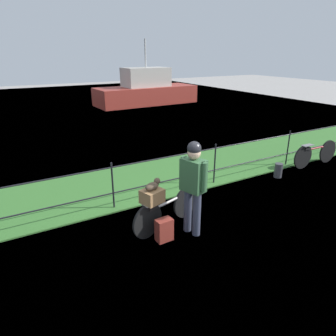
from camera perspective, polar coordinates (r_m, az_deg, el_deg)
name	(u,v)px	position (r m, az deg, el deg)	size (l,w,h in m)	color
ground_plane	(229,241)	(5.45, 11.39, -13.24)	(60.00, 60.00, 0.00)	#9E9993
grass_strip	(148,179)	(7.73, -3.72, -2.06)	(27.00, 2.40, 0.03)	#38702D
harbor_water	(64,116)	(16.44, -18.77, 9.18)	(30.00, 30.00, 0.00)	#60849E
iron_fence	(168,170)	(6.68, 0.06, -0.44)	(18.04, 0.04, 1.00)	black
bicycle_main	(167,210)	(5.57, -0.21, -7.92)	(1.57, 0.49, 0.63)	black
wooden_crate	(152,196)	(5.16, -2.98, -5.27)	(0.35, 0.29, 0.23)	olive
terrier_dog	(153,185)	(5.10, -2.82, -3.23)	(0.32, 0.21, 0.18)	#4C3D2D
cyclist_person	(193,181)	(5.13, 4.72, -2.36)	(0.36, 0.52, 1.68)	#383D51
backpack_on_paving	(164,230)	(5.27, -0.73, -11.48)	(0.28, 0.18, 0.40)	maroon
mooring_bollard	(278,170)	(8.30, 19.90, -0.42)	(0.20, 0.20, 0.37)	#38383D
bicycle_parked	(315,154)	(9.52, 25.80, 2.43)	(1.72, 0.17, 0.66)	black
moored_boat_near	(146,91)	(19.34, -4.09, 14.17)	(6.28, 2.39, 3.75)	#9E3328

